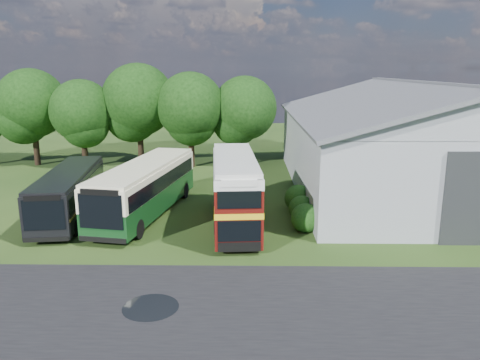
{
  "coord_description": "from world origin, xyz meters",
  "views": [
    {
      "loc": [
        2.25,
        -19.49,
        9.09
      ],
      "look_at": [
        1.82,
        8.0,
        2.5
      ],
      "focal_mm": 35.0,
      "sensor_mm": 36.0,
      "label": 1
    }
  ],
  "objects_px": {
    "bus_maroon_double": "(235,191)",
    "bus_dark_single": "(69,193)",
    "storage_shed": "(415,135)",
    "bus_green_single": "(145,188)"
  },
  "relations": [
    {
      "from": "bus_maroon_double",
      "to": "bus_dark_single",
      "type": "distance_m",
      "value": 10.49
    },
    {
      "from": "storage_shed",
      "to": "bus_maroon_double",
      "type": "height_order",
      "value": "storage_shed"
    },
    {
      "from": "bus_green_single",
      "to": "bus_dark_single",
      "type": "bearing_deg",
      "value": -163.82
    },
    {
      "from": "bus_dark_single",
      "to": "storage_shed",
      "type": "bearing_deg",
      "value": 10.47
    },
    {
      "from": "bus_green_single",
      "to": "bus_maroon_double",
      "type": "xyz_separation_m",
      "value": [
        5.69,
        -2.04,
        0.32
      ]
    },
    {
      "from": "storage_shed",
      "to": "bus_dark_single",
      "type": "distance_m",
      "value": 25.14
    },
    {
      "from": "bus_maroon_double",
      "to": "storage_shed",
      "type": "bearing_deg",
      "value": 29.8
    },
    {
      "from": "bus_green_single",
      "to": "bus_dark_single",
      "type": "distance_m",
      "value": 4.7
    },
    {
      "from": "storage_shed",
      "to": "bus_green_single",
      "type": "bearing_deg",
      "value": -159.86
    },
    {
      "from": "bus_maroon_double",
      "to": "bus_dark_single",
      "type": "height_order",
      "value": "bus_maroon_double"
    }
  ]
}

